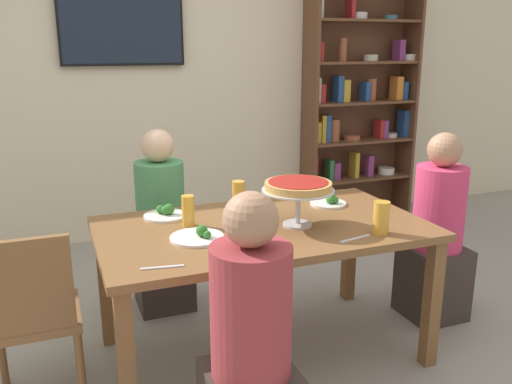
{
  "coord_description": "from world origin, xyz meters",
  "views": [
    {
      "loc": [
        -0.98,
        -2.42,
        1.63
      ],
      "look_at": [
        0.0,
        0.1,
        0.89
      ],
      "focal_mm": 37.64,
      "sensor_mm": 36.0,
      "label": 1
    }
  ],
  "objects_px": {
    "diner_near_left": "(251,362)",
    "beer_glass_amber_tall": "(381,218)",
    "cutlery_fork_near": "(162,267)",
    "water_glass_clear_near": "(243,245)",
    "cutlery_knife_near": "(355,239)",
    "chair_head_west": "(33,313)",
    "bookshelf": "(358,103)",
    "beer_glass_amber_spare": "(238,195)",
    "diner_far_left": "(162,233)",
    "salad_plate_far_diner": "(329,202)",
    "deep_dish_pizza_stand": "(298,189)",
    "television": "(122,30)",
    "salad_plate_spare": "(166,214)",
    "salad_plate_near_diner": "(198,236)",
    "diner_head_east": "(436,241)",
    "dining_table": "(263,241)",
    "beer_glass_amber_short": "(188,211)"
  },
  "relations": [
    {
      "from": "bookshelf",
      "to": "diner_far_left",
      "type": "distance_m",
      "value": 2.57
    },
    {
      "from": "chair_head_west",
      "to": "beer_glass_amber_tall",
      "type": "bearing_deg",
      "value": -9.45
    },
    {
      "from": "salad_plate_near_diner",
      "to": "beer_glass_amber_tall",
      "type": "relative_size",
      "value": 1.6
    },
    {
      "from": "beer_glass_amber_spare",
      "to": "cutlery_knife_near",
      "type": "relative_size",
      "value": 0.92
    },
    {
      "from": "television",
      "to": "cutlery_knife_near",
      "type": "xyz_separation_m",
      "value": [
        0.7,
        -2.46,
        -1.01
      ]
    },
    {
      "from": "diner_head_east",
      "to": "diner_near_left",
      "type": "bearing_deg",
      "value": 28.04
    },
    {
      "from": "beer_glass_amber_spare",
      "to": "diner_far_left",
      "type": "bearing_deg",
      "value": 127.74
    },
    {
      "from": "deep_dish_pizza_stand",
      "to": "cutlery_fork_near",
      "type": "distance_m",
      "value": 0.83
    },
    {
      "from": "dining_table",
      "to": "salad_plate_spare",
      "type": "bearing_deg",
      "value": 144.52
    },
    {
      "from": "salad_plate_spare",
      "to": "beer_glass_amber_tall",
      "type": "height_order",
      "value": "beer_glass_amber_tall"
    },
    {
      "from": "bookshelf",
      "to": "chair_head_west",
      "type": "bearing_deg",
      "value": -144.49
    },
    {
      "from": "diner_near_left",
      "to": "chair_head_west",
      "type": "bearing_deg",
      "value": 46.96
    },
    {
      "from": "beer_glass_amber_tall",
      "to": "bookshelf",
      "type": "bearing_deg",
      "value": 61.16
    },
    {
      "from": "salad_plate_spare",
      "to": "cutlery_knife_near",
      "type": "relative_size",
      "value": 1.28
    },
    {
      "from": "diner_far_left",
      "to": "cutlery_fork_near",
      "type": "bearing_deg",
      "value": -10.82
    },
    {
      "from": "water_glass_clear_near",
      "to": "cutlery_fork_near",
      "type": "height_order",
      "value": "water_glass_clear_near"
    },
    {
      "from": "deep_dish_pizza_stand",
      "to": "cutlery_knife_near",
      "type": "xyz_separation_m",
      "value": [
        0.17,
        -0.28,
        -0.19
      ]
    },
    {
      "from": "cutlery_knife_near",
      "to": "chair_head_west",
      "type": "bearing_deg",
      "value": 156.87
    },
    {
      "from": "diner_far_left",
      "to": "salad_plate_spare",
      "type": "xyz_separation_m",
      "value": [
        -0.06,
        -0.44,
        0.27
      ]
    },
    {
      "from": "cutlery_fork_near",
      "to": "water_glass_clear_near",
      "type": "bearing_deg",
      "value": 9.41
    },
    {
      "from": "bookshelf",
      "to": "water_glass_clear_near",
      "type": "bearing_deg",
      "value": -130.4
    },
    {
      "from": "diner_near_left",
      "to": "salad_plate_spare",
      "type": "xyz_separation_m",
      "value": [
        -0.08,
        1.09,
        0.27
      ]
    },
    {
      "from": "diner_near_left",
      "to": "beer_glass_amber_tall",
      "type": "bearing_deg",
      "value": -62.2
    },
    {
      "from": "salad_plate_far_diner",
      "to": "diner_far_left",
      "type": "bearing_deg",
      "value": 147.21
    },
    {
      "from": "diner_near_left",
      "to": "cutlery_fork_near",
      "type": "height_order",
      "value": "diner_near_left"
    },
    {
      "from": "television",
      "to": "beer_glass_amber_tall",
      "type": "relative_size",
      "value": 6.04
    },
    {
      "from": "television",
      "to": "salad_plate_spare",
      "type": "distance_m",
      "value": 2.05
    },
    {
      "from": "dining_table",
      "to": "diner_near_left",
      "type": "height_order",
      "value": "diner_near_left"
    },
    {
      "from": "diner_far_left",
      "to": "salad_plate_spare",
      "type": "relative_size",
      "value": 4.98
    },
    {
      "from": "cutlery_knife_near",
      "to": "salad_plate_near_diner",
      "type": "bearing_deg",
      "value": 147.08
    },
    {
      "from": "water_glass_clear_near",
      "to": "television",
      "type": "bearing_deg",
      "value": 92.98
    },
    {
      "from": "chair_head_west",
      "to": "salad_plate_far_diner",
      "type": "bearing_deg",
      "value": 8.79
    },
    {
      "from": "bookshelf",
      "to": "water_glass_clear_near",
      "type": "xyz_separation_m",
      "value": [
        -2.01,
        -2.37,
        -0.31
      ]
    },
    {
      "from": "salad_plate_spare",
      "to": "cutlery_knife_near",
      "type": "bearing_deg",
      "value": -40.8
    },
    {
      "from": "salad_plate_far_diner",
      "to": "beer_glass_amber_spare",
      "type": "relative_size",
      "value": 1.26
    },
    {
      "from": "dining_table",
      "to": "beer_glass_amber_spare",
      "type": "bearing_deg",
      "value": 95.61
    },
    {
      "from": "cutlery_knife_near",
      "to": "beer_glass_amber_short",
      "type": "bearing_deg",
      "value": 133.57
    },
    {
      "from": "bookshelf",
      "to": "diner_far_left",
      "type": "xyz_separation_m",
      "value": [
        -2.16,
        -1.26,
        -0.61
      ]
    },
    {
      "from": "television",
      "to": "salad_plate_near_diner",
      "type": "height_order",
      "value": "television"
    },
    {
      "from": "diner_far_left",
      "to": "chair_head_west",
      "type": "xyz_separation_m",
      "value": [
        -0.74,
        -0.81,
        -0.01
      ]
    },
    {
      "from": "beer_glass_amber_tall",
      "to": "beer_glass_amber_spare",
      "type": "bearing_deg",
      "value": 129.76
    },
    {
      "from": "salad_plate_spare",
      "to": "beer_glass_amber_short",
      "type": "height_order",
      "value": "beer_glass_amber_short"
    },
    {
      "from": "cutlery_knife_near",
      "to": "diner_head_east",
      "type": "bearing_deg",
      "value": 13.24
    },
    {
      "from": "television",
      "to": "deep_dish_pizza_stand",
      "type": "relative_size",
      "value": 2.66
    },
    {
      "from": "beer_glass_amber_spare",
      "to": "water_glass_clear_near",
      "type": "height_order",
      "value": "beer_glass_amber_spare"
    },
    {
      "from": "salad_plate_far_diner",
      "to": "deep_dish_pizza_stand",
      "type": "bearing_deg",
      "value": -141.41
    },
    {
      "from": "water_glass_clear_near",
      "to": "cutlery_knife_near",
      "type": "distance_m",
      "value": 0.57
    },
    {
      "from": "bookshelf",
      "to": "salad_plate_far_diner",
      "type": "relative_size",
      "value": 10.62
    },
    {
      "from": "salad_plate_near_diner",
      "to": "cutlery_knife_near",
      "type": "xyz_separation_m",
      "value": [
        0.7,
        -0.27,
        -0.01
      ]
    },
    {
      "from": "television",
      "to": "beer_glass_amber_short",
      "type": "height_order",
      "value": "television"
    }
  ]
}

